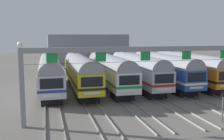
# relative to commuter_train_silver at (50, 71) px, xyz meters

# --- Properties ---
(ground_plane) EXTENTS (160.00, 160.00, 0.00)m
(ground_plane) POSITION_rel_commuter_train_silver_xyz_m (10.10, 0.00, -2.69)
(ground_plane) COLOR slate
(track_bed) EXTENTS (21.70, 70.00, 0.15)m
(track_bed) POSITION_rel_commuter_train_silver_xyz_m (10.10, 17.00, -2.61)
(track_bed) COLOR gray
(track_bed) RESTS_ON ground
(commuter_train_silver) EXTENTS (2.88, 18.06, 5.05)m
(commuter_train_silver) POSITION_rel_commuter_train_silver_xyz_m (0.00, 0.00, 0.00)
(commuter_train_silver) COLOR silver
(commuter_train_silver) RESTS_ON ground
(commuter_train_yellow) EXTENTS (2.88, 18.06, 5.05)m
(commuter_train_yellow) POSITION_rel_commuter_train_silver_xyz_m (4.04, 0.00, 0.00)
(commuter_train_yellow) COLOR gold
(commuter_train_yellow) RESTS_ON ground
(commuter_train_white) EXTENTS (2.88, 18.06, 4.77)m
(commuter_train_white) POSITION_rel_commuter_train_silver_xyz_m (8.08, -0.00, -0.00)
(commuter_train_white) COLOR white
(commuter_train_white) RESTS_ON ground
(commuter_train_stainless) EXTENTS (2.88, 18.06, 5.05)m
(commuter_train_stainless) POSITION_rel_commuter_train_silver_xyz_m (12.12, 0.00, 0.00)
(commuter_train_stainless) COLOR #B2B5BA
(commuter_train_stainless) RESTS_ON ground
(commuter_train_blue) EXTENTS (2.88, 18.06, 4.77)m
(commuter_train_blue) POSITION_rel_commuter_train_silver_xyz_m (16.16, -0.00, -0.00)
(commuter_train_blue) COLOR #284C9E
(commuter_train_blue) RESTS_ON ground
(commuter_train_orange) EXTENTS (2.88, 18.06, 5.05)m
(commuter_train_orange) POSITION_rel_commuter_train_silver_xyz_m (20.20, 0.00, 0.00)
(commuter_train_orange) COLOR orange
(commuter_train_orange) RESTS_ON ground
(catenary_gantry) EXTENTS (25.44, 0.44, 6.97)m
(catenary_gantry) POSITION_rel_commuter_train_silver_xyz_m (10.10, -13.50, 2.66)
(catenary_gantry) COLOR gray
(catenary_gantry) RESTS_ON ground
(yard_signal_mast) EXTENTS (0.28, 0.35, 2.90)m
(yard_signal_mast) POSITION_rel_commuter_train_silver_xyz_m (14.14, -16.33, -0.66)
(yard_signal_mast) COLOR #59595E
(yard_signal_mast) RESTS_ON ground
(maintenance_building) EXTENTS (20.41, 10.00, 7.56)m
(maintenance_building) POSITION_rel_commuter_train_silver_xyz_m (10.35, 34.65, 1.09)
(maintenance_building) COLOR gray
(maintenance_building) RESTS_ON ground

